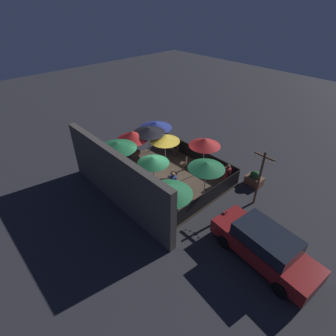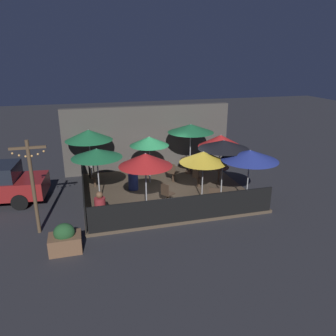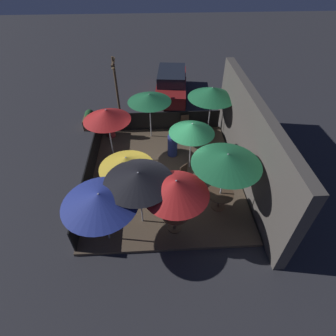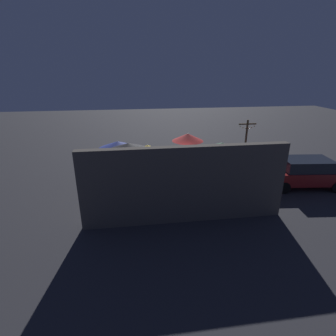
% 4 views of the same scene
% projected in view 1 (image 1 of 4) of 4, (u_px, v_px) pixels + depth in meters
% --- Properties ---
extents(ground_plane, '(60.00, 60.00, 0.00)m').
position_uv_depth(ground_plane, '(163.00, 179.00, 16.15)').
color(ground_plane, '#2D2D33').
extents(patio_deck, '(6.93, 6.02, 0.12)m').
position_uv_depth(patio_deck, '(163.00, 178.00, 16.12)').
color(patio_deck, brown).
rests_on(patio_deck, ground_plane).
extents(building_wall, '(8.53, 0.36, 3.33)m').
position_uv_depth(building_wall, '(116.00, 179.00, 13.40)').
color(building_wall, '#4C4742').
rests_on(building_wall, ground_plane).
extents(fence_front, '(6.73, 0.05, 0.95)m').
position_uv_depth(fence_front, '(196.00, 154.00, 17.49)').
color(fence_front, black).
rests_on(fence_front, patio_deck).
extents(fence_side_left, '(0.05, 5.82, 0.95)m').
position_uv_depth(fence_side_left, '(207.00, 199.00, 13.75)').
color(fence_side_left, black).
rests_on(fence_side_left, patio_deck).
extents(patio_umbrella_0, '(2.01, 2.01, 2.25)m').
position_uv_depth(patio_umbrella_0, '(132.00, 135.00, 16.45)').
color(patio_umbrella_0, '#B2B2B7').
rests_on(patio_umbrella_0, patio_deck).
extents(patio_umbrella_1, '(2.23, 2.23, 2.46)m').
position_uv_depth(patio_umbrella_1, '(117.00, 145.00, 14.86)').
color(patio_umbrella_1, '#B2B2B7').
rests_on(patio_umbrella_1, patio_deck).
extents(patio_umbrella_2, '(2.22, 2.22, 2.13)m').
position_uv_depth(patio_umbrella_2, '(156.00, 125.00, 17.87)').
color(patio_umbrella_2, '#B2B2B7').
rests_on(patio_umbrella_2, patio_deck).
extents(patio_umbrella_3, '(1.89, 1.89, 2.39)m').
position_uv_depth(patio_umbrella_3, '(205.00, 142.00, 15.36)').
color(patio_umbrella_3, '#B2B2B7').
rests_on(patio_umbrella_3, patio_deck).
extents(patio_umbrella_4, '(1.89, 1.89, 2.02)m').
position_uv_depth(patio_umbrella_4, '(165.00, 138.00, 16.57)').
color(patio_umbrella_4, '#B2B2B7').
rests_on(patio_umbrella_4, patio_deck).
extents(patio_umbrella_5, '(2.11, 2.11, 2.30)m').
position_uv_depth(patio_umbrella_5, '(149.00, 130.00, 16.78)').
color(patio_umbrella_5, '#B2B2B7').
rests_on(patio_umbrella_5, patio_deck).
extents(patio_umbrella_6, '(2.18, 2.18, 2.37)m').
position_uv_depth(patio_umbrella_6, '(169.00, 189.00, 11.79)').
color(patio_umbrella_6, '#B2B2B7').
rests_on(patio_umbrella_6, patio_deck).
extents(patio_umbrella_7, '(1.96, 1.96, 2.22)m').
position_uv_depth(patio_umbrella_7, '(207.00, 165.00, 13.53)').
color(patio_umbrella_7, '#B2B2B7').
rests_on(patio_umbrella_7, patio_deck).
extents(patio_umbrella_8, '(1.76, 1.76, 2.16)m').
position_uv_depth(patio_umbrella_8, '(153.00, 160.00, 14.13)').
color(patio_umbrella_8, '#B2B2B7').
rests_on(patio_umbrella_8, patio_deck).
extents(dining_table_0, '(0.89, 0.89, 0.75)m').
position_uv_depth(dining_table_0, '(134.00, 154.00, 17.23)').
color(dining_table_0, '#4C3828').
rests_on(dining_table_0, patio_deck).
extents(dining_table_1, '(0.95, 0.95, 0.71)m').
position_uv_depth(dining_table_1, '(120.00, 170.00, 15.81)').
color(dining_table_1, '#4C3828').
rests_on(dining_table_1, patio_deck).
extents(patio_chair_0, '(0.55, 0.55, 0.93)m').
position_uv_depth(patio_chair_0, '(184.00, 163.00, 16.48)').
color(patio_chair_0, '#4C3828').
rests_on(patio_chair_0, patio_deck).
extents(patio_chair_1, '(0.54, 0.54, 0.94)m').
position_uv_depth(patio_chair_1, '(176.00, 149.00, 17.95)').
color(patio_chair_1, '#4C3828').
rests_on(patio_chair_1, patio_deck).
extents(patio_chair_2, '(0.56, 0.56, 0.92)m').
position_uv_depth(patio_chair_2, '(147.00, 172.00, 15.72)').
color(patio_chair_2, '#4C3828').
rests_on(patio_chair_2, patio_deck).
extents(patio_chair_3, '(0.49, 0.49, 0.95)m').
position_uv_depth(patio_chair_3, '(149.00, 160.00, 16.76)').
color(patio_chair_3, '#4C3828').
rests_on(patio_chair_3, patio_deck).
extents(patio_chair_4, '(0.45, 0.45, 0.94)m').
position_uv_depth(patio_chair_4, '(185.00, 204.00, 13.34)').
color(patio_chair_4, '#4C3828').
rests_on(patio_chair_4, patio_deck).
extents(patron_0, '(0.47, 0.47, 1.25)m').
position_uv_depth(patron_0, '(227.00, 175.00, 15.40)').
color(patron_0, maroon).
rests_on(patron_0, patio_deck).
extents(patron_1, '(0.54, 0.54, 1.25)m').
position_uv_depth(patron_1, '(173.00, 183.00, 14.76)').
color(patron_1, navy).
rests_on(patron_1, patio_deck).
extents(planter_box, '(0.97, 0.68, 0.93)m').
position_uv_depth(planter_box, '(254.00, 179.00, 15.51)').
color(planter_box, brown).
rests_on(planter_box, ground_plane).
extents(light_post, '(1.10, 0.12, 3.23)m').
position_uv_depth(light_post, '(260.00, 175.00, 13.36)').
color(light_post, brown).
rests_on(light_post, ground_plane).
extents(parked_car_0, '(4.75, 2.17, 1.62)m').
position_uv_depth(parked_car_0, '(264.00, 246.00, 10.90)').
color(parked_car_0, maroon).
rests_on(parked_car_0, ground_plane).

